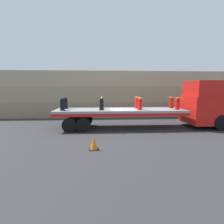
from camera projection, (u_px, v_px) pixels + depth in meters
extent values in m
plane|color=#2D2D30|center=(120.00, 128.00, 12.52)|extent=(120.00, 120.00, 0.00)
cube|color=gray|center=(114.00, 108.00, 18.46)|extent=(60.00, 3.00, 1.51)
cube|color=tan|center=(114.00, 94.00, 18.42)|extent=(60.00, 3.00, 1.51)
cube|color=tan|center=(114.00, 80.00, 18.38)|extent=(60.00, 3.00, 1.51)
cube|color=red|center=(205.00, 110.00, 12.73)|extent=(2.69, 2.56, 1.96)
cube|color=red|center=(203.00, 89.00, 12.52)|extent=(1.89, 2.35, 1.08)
cube|color=black|center=(215.00, 104.00, 12.72)|extent=(1.08, 2.25, 1.10)
cylinder|color=black|center=(222.00, 123.00, 11.65)|extent=(1.05, 0.28, 1.05)
cylinder|color=black|center=(201.00, 117.00, 14.05)|extent=(1.05, 0.28, 1.05)
cube|color=gray|center=(120.00, 110.00, 12.36)|extent=(9.01, 2.41, 0.16)
cube|color=red|center=(122.00, 115.00, 11.23)|extent=(9.01, 0.08, 0.20)
cube|color=red|center=(118.00, 111.00, 13.53)|extent=(9.01, 0.08, 0.20)
cylinder|color=black|center=(83.00, 125.00, 11.22)|extent=(0.92, 0.30, 0.92)
cylinder|color=black|center=(86.00, 119.00, 13.41)|extent=(0.92, 0.30, 0.92)
cylinder|color=black|center=(69.00, 125.00, 11.17)|extent=(0.92, 0.30, 0.92)
cylinder|color=black|center=(75.00, 119.00, 13.36)|extent=(0.92, 0.30, 0.92)
cylinder|color=black|center=(62.00, 110.00, 11.59)|extent=(0.36, 0.36, 0.03)
cylinder|color=black|center=(62.00, 106.00, 11.56)|extent=(0.29, 0.29, 0.64)
sphere|color=black|center=(62.00, 100.00, 11.51)|extent=(0.27, 0.27, 0.27)
cylinder|color=black|center=(62.00, 105.00, 11.35)|extent=(0.13, 0.10, 0.13)
cylinder|color=black|center=(63.00, 104.00, 11.74)|extent=(0.13, 0.10, 0.13)
cylinder|color=black|center=(66.00, 108.00, 12.64)|extent=(0.36, 0.36, 0.03)
cylinder|color=black|center=(66.00, 104.00, 12.60)|extent=(0.29, 0.29, 0.64)
sphere|color=black|center=(65.00, 99.00, 12.56)|extent=(0.27, 0.27, 0.27)
cylinder|color=black|center=(65.00, 103.00, 12.40)|extent=(0.13, 0.10, 0.13)
cylinder|color=black|center=(66.00, 103.00, 12.79)|extent=(0.13, 0.10, 0.13)
cylinder|color=black|center=(102.00, 110.00, 11.75)|extent=(0.36, 0.36, 0.03)
cylinder|color=black|center=(102.00, 105.00, 11.71)|extent=(0.29, 0.29, 0.64)
sphere|color=black|center=(102.00, 100.00, 11.66)|extent=(0.27, 0.27, 0.27)
cylinder|color=black|center=(102.00, 105.00, 11.51)|extent=(0.13, 0.10, 0.13)
cylinder|color=black|center=(102.00, 104.00, 11.89)|extent=(0.13, 0.10, 0.13)
cylinder|color=black|center=(102.00, 108.00, 12.80)|extent=(0.36, 0.36, 0.03)
cylinder|color=black|center=(102.00, 104.00, 12.76)|extent=(0.29, 0.29, 0.64)
sphere|color=black|center=(102.00, 99.00, 12.71)|extent=(0.27, 0.27, 0.27)
cylinder|color=black|center=(102.00, 103.00, 12.55)|extent=(0.13, 0.10, 0.13)
cylinder|color=black|center=(102.00, 103.00, 12.94)|extent=(0.13, 0.10, 0.13)
cylinder|color=red|center=(140.00, 110.00, 11.90)|extent=(0.36, 0.36, 0.03)
cylinder|color=red|center=(140.00, 105.00, 11.86)|extent=(0.29, 0.29, 0.64)
sphere|color=red|center=(140.00, 100.00, 11.81)|extent=(0.27, 0.27, 0.27)
cylinder|color=red|center=(141.00, 104.00, 11.66)|extent=(0.13, 0.10, 0.13)
cylinder|color=red|center=(139.00, 104.00, 12.05)|extent=(0.13, 0.10, 0.13)
cylinder|color=red|center=(137.00, 108.00, 12.95)|extent=(0.36, 0.36, 0.03)
cylinder|color=red|center=(137.00, 104.00, 12.91)|extent=(0.29, 0.29, 0.64)
sphere|color=red|center=(137.00, 99.00, 12.86)|extent=(0.27, 0.27, 0.27)
cylinder|color=red|center=(137.00, 103.00, 12.71)|extent=(0.13, 0.10, 0.13)
cylinder|color=red|center=(136.00, 103.00, 13.09)|extent=(0.13, 0.10, 0.13)
cylinder|color=red|center=(177.00, 109.00, 12.05)|extent=(0.36, 0.36, 0.03)
cylinder|color=red|center=(177.00, 105.00, 12.02)|extent=(0.29, 0.29, 0.64)
sphere|color=red|center=(178.00, 100.00, 11.97)|extent=(0.27, 0.27, 0.27)
cylinder|color=red|center=(179.00, 104.00, 11.81)|extent=(0.13, 0.10, 0.13)
cylinder|color=red|center=(176.00, 104.00, 12.20)|extent=(0.13, 0.10, 0.13)
cylinder|color=red|center=(171.00, 108.00, 13.10)|extent=(0.36, 0.36, 0.03)
cylinder|color=red|center=(171.00, 104.00, 13.06)|extent=(0.29, 0.29, 0.64)
sphere|color=red|center=(171.00, 99.00, 13.02)|extent=(0.27, 0.27, 0.27)
cylinder|color=red|center=(172.00, 103.00, 12.86)|extent=(0.13, 0.10, 0.13)
cylinder|color=red|center=(170.00, 103.00, 13.25)|extent=(0.13, 0.10, 0.13)
cube|color=yellow|center=(102.00, 97.00, 12.17)|extent=(0.05, 2.61, 0.01)
cube|color=yellow|center=(138.00, 97.00, 12.32)|extent=(0.05, 2.61, 0.01)
cube|color=yellow|center=(174.00, 97.00, 12.47)|extent=(0.05, 2.61, 0.01)
cube|color=black|center=(94.00, 149.00, 7.99)|extent=(0.43, 0.43, 0.03)
cone|color=orange|center=(94.00, 143.00, 7.95)|extent=(0.33, 0.33, 0.56)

